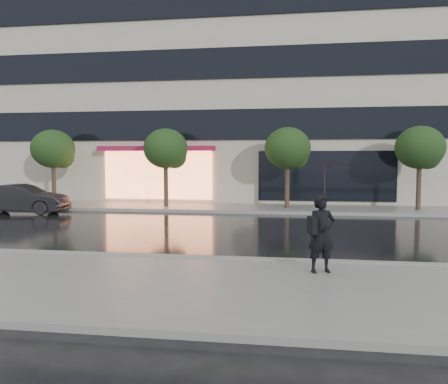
# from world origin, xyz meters

# --- Properties ---
(ground) EXTENTS (120.00, 120.00, 0.00)m
(ground) POSITION_xyz_m (0.00, 0.00, 0.00)
(ground) COLOR black
(ground) RESTS_ON ground
(sidewalk_near) EXTENTS (60.00, 4.50, 0.12)m
(sidewalk_near) POSITION_xyz_m (0.00, -3.25, 0.06)
(sidewalk_near) COLOR slate
(sidewalk_near) RESTS_ON ground
(sidewalk_far) EXTENTS (60.00, 3.50, 0.12)m
(sidewalk_far) POSITION_xyz_m (0.00, 10.25, 0.06)
(sidewalk_far) COLOR slate
(sidewalk_far) RESTS_ON ground
(curb_near) EXTENTS (60.00, 0.25, 0.14)m
(curb_near) POSITION_xyz_m (0.00, -1.00, 0.07)
(curb_near) COLOR gray
(curb_near) RESTS_ON ground
(curb_far) EXTENTS (60.00, 0.25, 0.14)m
(curb_far) POSITION_xyz_m (0.00, 8.50, 0.07)
(curb_far) COLOR gray
(curb_far) RESTS_ON ground
(office_building) EXTENTS (30.00, 12.76, 18.00)m
(office_building) POSITION_xyz_m (-0.00, 17.97, 9.00)
(office_building) COLOR #B4AD98
(office_building) RESTS_ON ground
(tree_far_west) EXTENTS (2.20, 2.20, 3.99)m
(tree_far_west) POSITION_xyz_m (-8.94, 10.03, 2.92)
(tree_far_west) COLOR #33261C
(tree_far_west) RESTS_ON ground
(tree_mid_west) EXTENTS (2.20, 2.20, 3.99)m
(tree_mid_west) POSITION_xyz_m (-2.94, 10.03, 2.92)
(tree_mid_west) COLOR #33261C
(tree_mid_west) RESTS_ON ground
(tree_mid_east) EXTENTS (2.20, 2.20, 3.99)m
(tree_mid_east) POSITION_xyz_m (3.06, 10.03, 2.92)
(tree_mid_east) COLOR #33261C
(tree_mid_east) RESTS_ON ground
(tree_far_east) EXTENTS (2.20, 2.20, 3.99)m
(tree_far_east) POSITION_xyz_m (9.06, 10.03, 2.92)
(tree_far_east) COLOR #33261C
(tree_far_east) RESTS_ON ground
(parked_car) EXTENTS (4.16, 1.78, 1.33)m
(parked_car) POSITION_xyz_m (-8.93, 7.08, 0.67)
(parked_car) COLOR black
(parked_car) RESTS_ON ground
(pedestrian_with_umbrella) EXTENTS (1.27, 1.28, 2.35)m
(pedestrian_with_umbrella) POSITION_xyz_m (3.74, -2.02, 1.70)
(pedestrian_with_umbrella) COLOR black
(pedestrian_with_umbrella) RESTS_ON sidewalk_near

